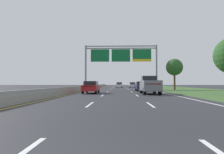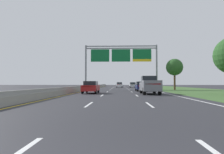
{
  "view_description": "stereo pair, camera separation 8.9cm",
  "coord_description": "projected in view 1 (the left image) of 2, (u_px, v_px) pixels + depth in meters",
  "views": [
    {
      "loc": [
        -0.04,
        -1.71,
        1.31
      ],
      "look_at": [
        -1.3,
        32.65,
        2.38
      ],
      "focal_mm": 31.9,
      "sensor_mm": 36.0,
      "label": 1
    },
    {
      "loc": [
        0.04,
        -1.71,
        1.31
      ],
      "look_at": [
        -1.3,
        32.65,
        2.38
      ],
      "focal_mm": 31.9,
      "sensor_mm": 36.0,
      "label": 2
    }
  ],
  "objects": [
    {
      "name": "car_red_left_lane_sedan",
      "position": [
        91.0,
        87.0,
        25.72
      ],
      "size": [
        1.85,
        4.41,
        1.57
      ],
      "rotation": [
        0.0,
        0.0,
        1.56
      ],
      "color": "maroon",
      "rests_on": "ground"
    },
    {
      "name": "overhead_sign_gantry",
      "position": [
        121.0,
        58.0,
        41.19
      ],
      "size": [
        15.06,
        0.42,
        9.24
      ],
      "color": "gray",
      "rests_on": "ground"
    },
    {
      "name": "roadside_tree_mid",
      "position": [
        174.0,
        67.0,
        38.2
      ],
      "size": [
        3.2,
        3.2,
        6.0
      ],
      "color": "#4C3823",
      "rests_on": "ground"
    },
    {
      "name": "ground_plane",
      "position": [
        119.0,
        90.0,
        36.63
      ],
      "size": [
        220.0,
        220.0,
        0.0
      ],
      "primitive_type": "plane",
      "color": "#2B2B30"
    },
    {
      "name": "median_barrier_concrete",
      "position": [
        84.0,
        88.0,
        36.88
      ],
      "size": [
        0.6,
        110.0,
        0.85
      ],
      "color": "gray",
      "rests_on": "ground"
    },
    {
      "name": "grass_verge_right",
      "position": [
        196.0,
        90.0,
        36.12
      ],
      "size": [
        14.0,
        110.0,
        0.02
      ],
      "primitive_type": "cube",
      "color": "#3D602D",
      "rests_on": "ground"
    },
    {
      "name": "car_white_centre_lane_sedan",
      "position": [
        119.0,
        85.0,
        60.39
      ],
      "size": [
        1.91,
        4.44,
        1.57
      ],
      "rotation": [
        0.0,
        0.0,
        1.59
      ],
      "color": "silver",
      "rests_on": "ground"
    },
    {
      "name": "pickup_truck_grey",
      "position": [
        150.0,
        85.0,
        24.06
      ],
      "size": [
        2.06,
        5.42,
        2.2
      ],
      "rotation": [
        0.0,
        0.0,
        1.56
      ],
      "color": "slate",
      "rests_on": "ground"
    },
    {
      "name": "car_silver_right_lane_sedan",
      "position": [
        132.0,
        85.0,
        59.96
      ],
      "size": [
        1.85,
        4.41,
        1.57
      ],
      "rotation": [
        0.0,
        0.0,
        1.58
      ],
      "color": "#B2B5BA",
      "rests_on": "ground"
    },
    {
      "name": "lane_striping",
      "position": [
        119.0,
        90.0,
        36.17
      ],
      "size": [
        11.96,
        106.0,
        0.01
      ],
      "color": "white",
      "rests_on": "ground"
    },
    {
      "name": "car_navy_right_lane_sedan",
      "position": [
        141.0,
        86.0,
        32.86
      ],
      "size": [
        1.85,
        4.41,
        1.57
      ],
      "rotation": [
        0.0,
        0.0,
        1.58
      ],
      "color": "#161E47",
      "rests_on": "ground"
    }
  ]
}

